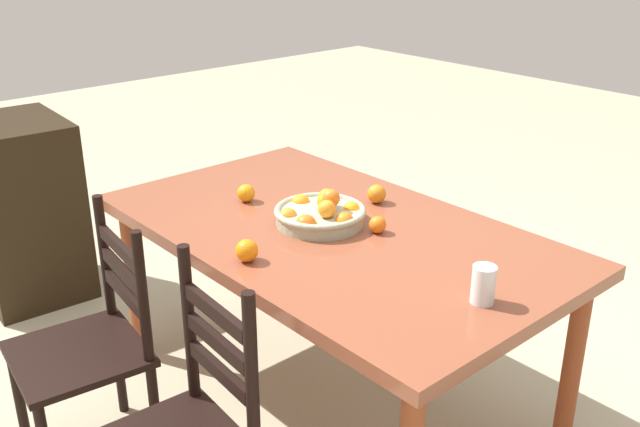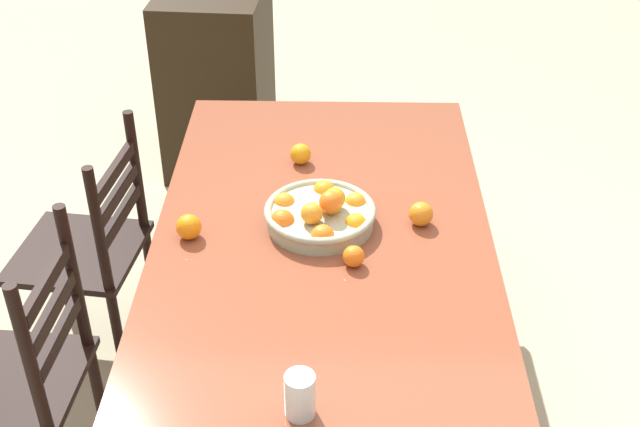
{
  "view_description": "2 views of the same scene",
  "coord_description": "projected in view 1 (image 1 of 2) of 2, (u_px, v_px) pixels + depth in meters",
  "views": [
    {
      "loc": [
        -1.79,
        1.63,
        1.81
      ],
      "look_at": [
        0.05,
        0.01,
        0.79
      ],
      "focal_mm": 40.4,
      "sensor_mm": 36.0,
      "label": 1
    },
    {
      "loc": [
        -2.04,
        -0.04,
        2.23
      ],
      "look_at": [
        0.05,
        0.01,
        0.79
      ],
      "focal_mm": 47.03,
      "sensor_mm": 36.0,
      "label": 2
    }
  ],
  "objects": [
    {
      "name": "cabinet",
      "position": [
        22.0,
        209.0,
        3.59
      ],
      "size": [
        0.61,
        0.52,
        0.9
      ],
      "primitive_type": "cube",
      "rotation": [
        0.0,
        0.0,
        -0.07
      ],
      "color": "black",
      "rests_on": "ground"
    },
    {
      "name": "orange_loose_2",
      "position": [
        377.0,
        194.0,
        2.85
      ],
      "size": [
        0.07,
        0.07,
        0.07
      ],
      "primitive_type": "sphere",
      "color": "orange",
      "rests_on": "dining_table"
    },
    {
      "name": "chair_by_cabinet",
      "position": [
        91.0,
        347.0,
        2.47
      ],
      "size": [
        0.47,
        0.47,
        0.91
      ],
      "rotation": [
        0.0,
        0.0,
        3.02
      ],
      "color": "black",
      "rests_on": "ground"
    },
    {
      "name": "orange_loose_0",
      "position": [
        247.0,
        251.0,
        2.37
      ],
      "size": [
        0.08,
        0.08,
        0.08
      ],
      "primitive_type": "sphere",
      "color": "orange",
      "rests_on": "dining_table"
    },
    {
      "name": "drinking_glass",
      "position": [
        483.0,
        285.0,
        2.11
      ],
      "size": [
        0.07,
        0.07,
        0.12
      ],
      "primitive_type": "cylinder",
      "color": "silver",
      "rests_on": "dining_table"
    },
    {
      "name": "fruit_bowl",
      "position": [
        321.0,
        213.0,
        2.65
      ],
      "size": [
        0.34,
        0.34,
        0.13
      ],
      "color": "#A3A98C",
      "rests_on": "dining_table"
    },
    {
      "name": "ground_plane",
      "position": [
        330.0,
        396.0,
        2.93
      ],
      "size": [
        12.0,
        12.0,
        0.0
      ],
      "primitive_type": "plane",
      "color": "#AFA98A"
    },
    {
      "name": "dining_table",
      "position": [
        331.0,
        245.0,
        2.67
      ],
      "size": [
        1.75,
        1.02,
        0.75
      ],
      "color": "brown",
      "rests_on": "ground"
    },
    {
      "name": "orange_loose_1",
      "position": [
        246.0,
        193.0,
        2.86
      ],
      "size": [
        0.07,
        0.07,
        0.07
      ],
      "primitive_type": "sphere",
      "color": "orange",
      "rests_on": "dining_table"
    },
    {
      "name": "orange_loose_3",
      "position": [
        378.0,
        225.0,
        2.58
      ],
      "size": [
        0.06,
        0.06,
        0.06
      ],
      "primitive_type": "sphere",
      "color": "orange",
      "rests_on": "dining_table"
    }
  ]
}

